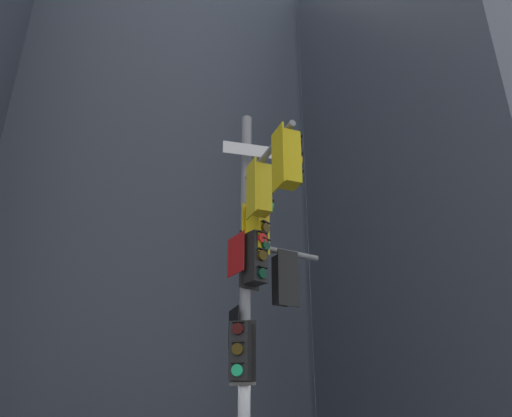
{
  "coord_description": "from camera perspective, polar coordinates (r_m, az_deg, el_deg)",
  "views": [
    {
      "loc": [
        -3.35,
        -8.76,
        1.7
      ],
      "look_at": [
        0.3,
        0.19,
        6.03
      ],
      "focal_mm": 35.07,
      "sensor_mm": 36.0,
      "label": 1
    }
  ],
  "objects": [
    {
      "name": "signal_pole_assembly",
      "position": [
        9.51,
        0.23,
        -6.21
      ],
      "size": [
        2.36,
        2.67,
        8.12
      ],
      "color": "gray",
      "rests_on": "ground"
    },
    {
      "name": "building_mid_block",
      "position": [
        34.67,
        -13.76,
        -0.2
      ],
      "size": [
        17.11,
        17.11,
        30.69
      ],
      "primitive_type": "cube",
      "color": "#4C5460",
      "rests_on": "ground"
    }
  ]
}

